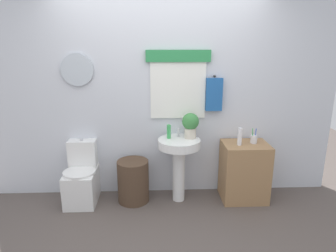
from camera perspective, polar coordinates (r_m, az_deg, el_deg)
name	(u,v)px	position (r m, az deg, el deg)	size (l,w,h in m)	color
ground_plane	(163,243)	(3.17, -0.87, -21.43)	(8.00, 8.00, 0.00)	#564C47
back_wall	(160,93)	(3.72, -1.45, 6.28)	(4.40, 0.18, 2.60)	silver
toilet	(82,179)	(3.88, -16.10, -9.65)	(0.38, 0.51, 0.76)	white
laundry_hamper	(133,181)	(3.76, -6.65, -10.39)	(0.38, 0.38, 0.53)	#4C3828
pedestal_sink	(179,155)	(3.63, 2.09, -5.57)	(0.51, 0.51, 0.79)	white
faucet	(178,132)	(3.66, 1.98, -1.25)	(0.03, 0.03, 0.10)	silver
wooden_cabinet	(244,171)	(3.87, 14.31, -8.40)	(0.55, 0.44, 0.73)	#9E754C
soap_bottle	(169,132)	(3.58, 0.16, -1.08)	(0.05, 0.05, 0.17)	green
potted_plant	(190,124)	(3.59, 4.31, 0.37)	(0.20, 0.20, 0.31)	beige
lotion_bottle	(240,137)	(3.64, 13.53, -1.97)	(0.05, 0.05, 0.21)	white
toothbrush_cup	(254,139)	(3.77, 16.04, -2.41)	(0.08, 0.08, 0.19)	silver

